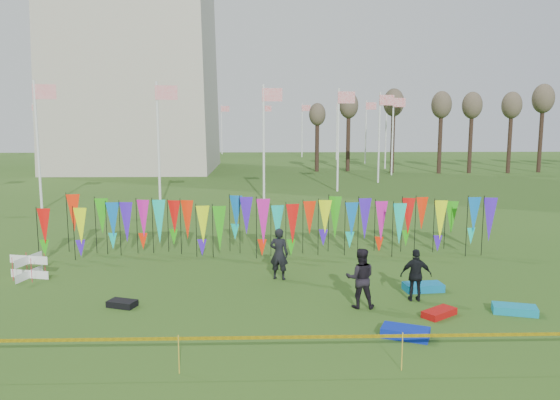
{
  "coord_description": "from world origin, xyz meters",
  "views": [
    {
      "loc": [
        -0.05,
        -14.31,
        5.63
      ],
      "look_at": [
        0.58,
        6.0,
        2.62
      ],
      "focal_mm": 35.0,
      "sensor_mm": 36.0,
      "label": 1
    }
  ],
  "objects_px": {
    "person_mid": "(360,278)",
    "person_right": "(416,275)",
    "kite_bag_turquoise": "(423,287)",
    "kite_bag_black": "(122,304)",
    "box_kite": "(29,267)",
    "person_left": "(279,254)",
    "kite_bag_teal": "(515,309)",
    "kite_bag_red": "(439,313)",
    "kite_bag_blue": "(405,332)"
  },
  "relations": [
    {
      "from": "person_mid",
      "to": "person_right",
      "type": "distance_m",
      "value": 1.93
    },
    {
      "from": "kite_bag_turquoise",
      "to": "kite_bag_black",
      "type": "distance_m",
      "value": 9.67
    },
    {
      "from": "box_kite",
      "to": "person_right",
      "type": "relative_size",
      "value": 0.52
    },
    {
      "from": "person_left",
      "to": "person_mid",
      "type": "bearing_deg",
      "value": 146.64
    },
    {
      "from": "box_kite",
      "to": "kite_bag_turquoise",
      "type": "bearing_deg",
      "value": -7.56
    },
    {
      "from": "kite_bag_black",
      "to": "kite_bag_teal",
      "type": "bearing_deg",
      "value": -4.57
    },
    {
      "from": "person_right",
      "to": "kite_bag_teal",
      "type": "height_order",
      "value": "person_right"
    },
    {
      "from": "person_left",
      "to": "kite_bag_red",
      "type": "distance_m",
      "value": 5.98
    },
    {
      "from": "person_mid",
      "to": "box_kite",
      "type": "bearing_deg",
      "value": -11.6
    },
    {
      "from": "person_left",
      "to": "kite_bag_blue",
      "type": "height_order",
      "value": "person_left"
    },
    {
      "from": "kite_bag_teal",
      "to": "kite_bag_blue",
      "type": "bearing_deg",
      "value": -155.65
    },
    {
      "from": "person_mid",
      "to": "kite_bag_turquoise",
      "type": "relative_size",
      "value": 1.44
    },
    {
      "from": "person_mid",
      "to": "kite_bag_blue",
      "type": "relative_size",
      "value": 1.51
    },
    {
      "from": "kite_bag_turquoise",
      "to": "kite_bag_blue",
      "type": "height_order",
      "value": "same"
    },
    {
      "from": "box_kite",
      "to": "person_right",
      "type": "distance_m",
      "value": 13.4
    },
    {
      "from": "person_right",
      "to": "kite_bag_turquoise",
      "type": "height_order",
      "value": "person_right"
    },
    {
      "from": "kite_bag_turquoise",
      "to": "kite_bag_black",
      "type": "bearing_deg",
      "value": -172.51
    },
    {
      "from": "person_left",
      "to": "kite_bag_black",
      "type": "bearing_deg",
      "value": 48.02
    },
    {
      "from": "person_left",
      "to": "kite_bag_teal",
      "type": "relative_size",
      "value": 1.51
    },
    {
      "from": "kite_bag_blue",
      "to": "kite_bag_black",
      "type": "height_order",
      "value": "kite_bag_blue"
    },
    {
      "from": "kite_bag_blue",
      "to": "kite_bag_red",
      "type": "xyz_separation_m",
      "value": [
        1.38,
        1.5,
        -0.03
      ]
    },
    {
      "from": "person_mid",
      "to": "kite_bag_teal",
      "type": "xyz_separation_m",
      "value": [
        4.45,
        -0.65,
        -0.79
      ]
    },
    {
      "from": "box_kite",
      "to": "kite_bag_blue",
      "type": "xyz_separation_m",
      "value": [
        12.04,
        -5.66,
        -0.3
      ]
    },
    {
      "from": "kite_bag_turquoise",
      "to": "kite_bag_black",
      "type": "relative_size",
      "value": 1.51
    },
    {
      "from": "person_left",
      "to": "person_right",
      "type": "relative_size",
      "value": 1.12
    },
    {
      "from": "person_left",
      "to": "kite_bag_blue",
      "type": "bearing_deg",
      "value": 139.17
    },
    {
      "from": "person_left",
      "to": "kite_bag_blue",
      "type": "distance_m",
      "value": 6.23
    },
    {
      "from": "kite_bag_turquoise",
      "to": "kite_bag_teal",
      "type": "relative_size",
      "value": 1.03
    },
    {
      "from": "box_kite",
      "to": "kite_bag_black",
      "type": "distance_m",
      "value": 5.1
    },
    {
      "from": "person_left",
      "to": "box_kite",
      "type": "bearing_deg",
      "value": 16.4
    },
    {
      "from": "person_mid",
      "to": "kite_bag_turquoise",
      "type": "xyz_separation_m",
      "value": [
        2.38,
        1.54,
        -0.79
      ]
    },
    {
      "from": "kite_bag_blue",
      "to": "person_mid",
      "type": "bearing_deg",
      "value": 108.83
    },
    {
      "from": "kite_bag_blue",
      "to": "kite_bag_red",
      "type": "height_order",
      "value": "kite_bag_blue"
    },
    {
      "from": "person_right",
      "to": "kite_bag_red",
      "type": "bearing_deg",
      "value": 107.75
    },
    {
      "from": "box_kite",
      "to": "kite_bag_blue",
      "type": "distance_m",
      "value": 13.31
    },
    {
      "from": "person_left",
      "to": "person_right",
      "type": "height_order",
      "value": "person_left"
    },
    {
      "from": "box_kite",
      "to": "kite_bag_turquoise",
      "type": "distance_m",
      "value": 13.76
    },
    {
      "from": "box_kite",
      "to": "kite_bag_turquoise",
      "type": "xyz_separation_m",
      "value": [
        13.64,
        -1.81,
        -0.3
      ]
    },
    {
      "from": "kite_bag_black",
      "to": "kite_bag_teal",
      "type": "distance_m",
      "value": 11.68
    },
    {
      "from": "kite_bag_black",
      "to": "kite_bag_teal",
      "type": "relative_size",
      "value": 0.68
    },
    {
      "from": "kite_bag_blue",
      "to": "kite_bag_red",
      "type": "distance_m",
      "value": 2.03
    },
    {
      "from": "kite_bag_blue",
      "to": "person_left",
      "type": "bearing_deg",
      "value": 120.6
    },
    {
      "from": "box_kite",
      "to": "kite_bag_red",
      "type": "bearing_deg",
      "value": -17.23
    },
    {
      "from": "kite_bag_turquoise",
      "to": "kite_bag_blue",
      "type": "xyz_separation_m",
      "value": [
        -1.6,
        -3.85,
        -0.0
      ]
    },
    {
      "from": "kite_bag_blue",
      "to": "kite_bag_red",
      "type": "relative_size",
      "value": 1.13
    },
    {
      "from": "kite_bag_blue",
      "to": "person_right",
      "type": "bearing_deg",
      "value": 69.75
    },
    {
      "from": "person_mid",
      "to": "kite_bag_black",
      "type": "relative_size",
      "value": 2.18
    },
    {
      "from": "person_right",
      "to": "kite_bag_teal",
      "type": "relative_size",
      "value": 1.35
    },
    {
      "from": "box_kite",
      "to": "kite_bag_red",
      "type": "distance_m",
      "value": 14.06
    },
    {
      "from": "box_kite",
      "to": "kite_bag_black",
      "type": "height_order",
      "value": "box_kite"
    }
  ]
}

